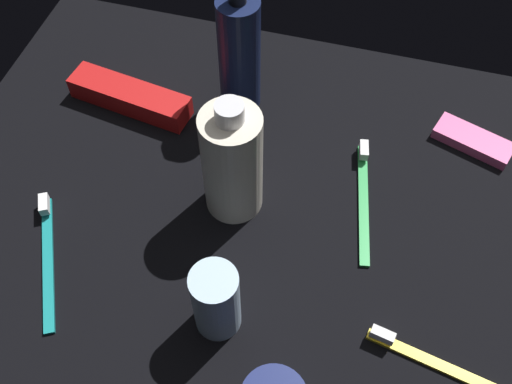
% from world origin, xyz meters
% --- Properties ---
extents(ground_plane, '(0.84, 0.64, 0.01)m').
position_xyz_m(ground_plane, '(0.00, 0.00, -0.01)').
color(ground_plane, black).
extents(lotion_bottle, '(0.06, 0.06, 0.20)m').
position_xyz_m(lotion_bottle, '(-0.07, 0.17, 0.09)').
color(lotion_bottle, '#141E44').
rests_on(lotion_bottle, ground_plane).
extents(bodywash_bottle, '(0.07, 0.07, 0.18)m').
position_xyz_m(bodywash_bottle, '(-0.03, 0.00, 0.08)').
color(bodywash_bottle, silver).
rests_on(bodywash_bottle, ground_plane).
extents(deodorant_stick, '(0.05, 0.05, 0.10)m').
position_xyz_m(deodorant_stick, '(-0.00, -0.16, 0.05)').
color(deodorant_stick, silver).
rests_on(deodorant_stick, ground_plane).
extents(toothbrush_green, '(0.04, 0.18, 0.02)m').
position_xyz_m(toothbrush_green, '(0.13, 0.05, 0.01)').
color(toothbrush_green, green).
rests_on(toothbrush_green, ground_plane).
extents(toothbrush_teal, '(0.09, 0.17, 0.02)m').
position_xyz_m(toothbrush_teal, '(-0.22, -0.13, 0.01)').
color(toothbrush_teal, teal).
rests_on(toothbrush_teal, ground_plane).
extents(toothbrush_yellow, '(0.18, 0.04, 0.02)m').
position_xyz_m(toothbrush_yellow, '(0.24, -0.14, 0.01)').
color(toothbrush_yellow, yellow).
rests_on(toothbrush_yellow, ground_plane).
extents(toothpaste_box_red, '(0.18, 0.07, 0.03)m').
position_xyz_m(toothpaste_box_red, '(-0.22, 0.12, 0.02)').
color(toothpaste_box_red, red).
rests_on(toothpaste_box_red, ground_plane).
extents(snack_bar_pink, '(0.11, 0.07, 0.01)m').
position_xyz_m(snack_bar_pink, '(0.26, 0.17, 0.01)').
color(snack_bar_pink, '#E55999').
rests_on(snack_bar_pink, ground_plane).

